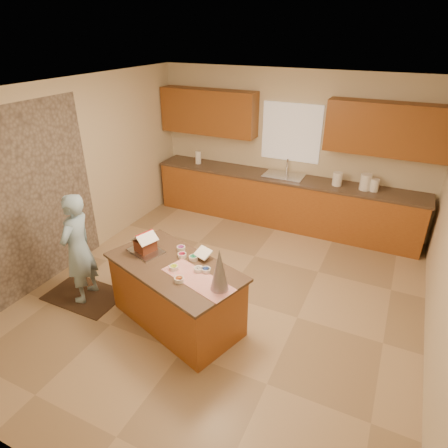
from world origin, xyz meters
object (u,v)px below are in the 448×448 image
Objects in this scene: tinsel_tree at (219,270)px; gingerbread_house at (145,244)px; boy at (78,249)px; island_base at (176,295)px.

tinsel_tree is 1.20m from gingerbread_house.
tinsel_tree is 0.33× the size of boy.
boy is at bearing -156.27° from island_base.
boy reaches higher than gingerbread_house.
tinsel_tree is at bearing -13.97° from gingerbread_house.
boy reaches higher than tinsel_tree.
gingerbread_house is (-0.48, 0.11, 0.54)m from island_base.
island_base is at bearing 165.40° from tinsel_tree.
boy is (-1.38, -0.13, 0.37)m from island_base.
tinsel_tree is (0.68, -0.18, 0.67)m from island_base.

